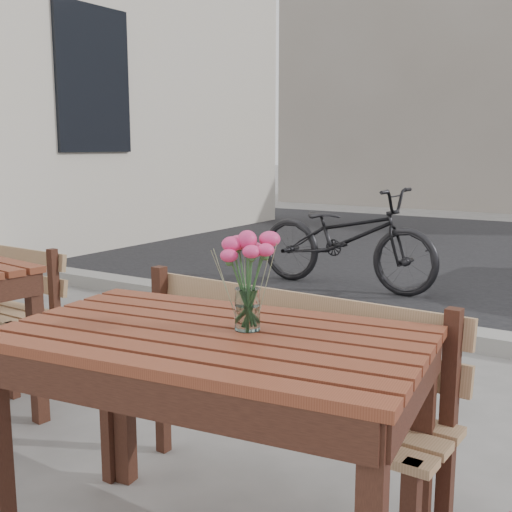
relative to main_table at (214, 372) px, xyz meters
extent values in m
cube|color=black|center=(-5.03, 4.34, 1.53)|extent=(0.06, 1.20, 1.80)
cube|color=gray|center=(-0.05, 2.84, -0.61)|extent=(30.00, 0.25, 0.12)
cube|color=gray|center=(-3.05, 13.84, 3.33)|extent=(8.00, 3.00, 8.00)
cube|color=brown|center=(0.00, 0.00, 0.12)|extent=(1.39, 0.92, 0.03)
cube|color=black|center=(-0.63, 0.25, -0.29)|extent=(0.07, 0.07, 0.77)
cube|color=black|center=(0.55, 0.40, -0.29)|extent=(0.07, 0.07, 0.77)
cube|color=#A17C53|center=(-0.04, 0.34, -0.22)|extent=(1.42, 0.43, 0.03)
cube|color=#A17C53|center=(-0.04, 0.55, 0.01)|extent=(1.41, 0.08, 0.38)
cube|color=black|center=(-0.69, 0.20, -0.44)|extent=(0.05, 0.05, 0.46)
cube|color=black|center=(-0.68, 0.52, -0.24)|extent=(0.05, 0.05, 0.86)
cube|color=black|center=(0.61, 0.48, -0.24)|extent=(0.05, 0.05, 0.86)
cylinder|color=white|center=(0.08, 0.07, 0.20)|extent=(0.08, 0.08, 0.13)
cylinder|color=#2E5B2D|center=(0.08, 0.07, 0.27)|extent=(0.05, 0.05, 0.27)
cube|color=black|center=(-1.41, 0.44, -0.29)|extent=(0.07, 0.07, 0.77)
cube|color=black|center=(-1.79, 0.56, -0.46)|extent=(0.05, 0.05, 0.43)
cube|color=black|center=(-1.78, 0.86, -0.27)|extent=(0.05, 0.05, 0.79)
imported|color=black|center=(-1.43, 4.13, -0.18)|extent=(1.92, 0.75, 0.99)
camera|label=1|loc=(1.14, -1.55, 0.70)|focal=45.00mm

